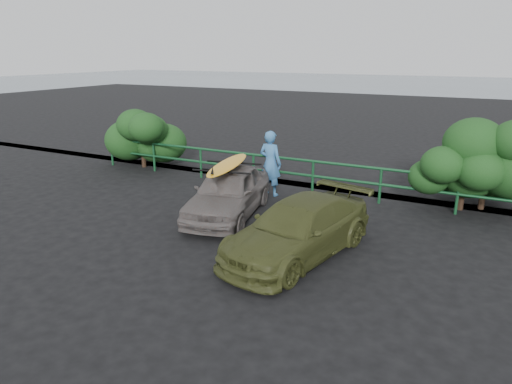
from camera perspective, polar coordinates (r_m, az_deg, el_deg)
ground at (r=10.13m, az=-8.43°, el=-6.92°), size 80.00×80.00×0.00m
ocean at (r=67.82m, az=23.02°, el=12.31°), size 200.00×200.00×0.00m
guardrail at (r=14.09m, az=3.29°, el=2.37°), size 14.00×0.08×1.04m
shrub_left at (r=16.77m, az=-11.34°, el=6.02°), size 3.20×2.40×1.94m
shrub_right at (r=13.29m, az=24.42°, el=3.23°), size 3.20×2.40×2.52m
sedan at (r=11.78m, az=-3.47°, el=0.01°), size 2.24×3.97×1.28m
olive_vehicle at (r=9.52m, az=5.30°, el=-4.63°), size 2.49×4.28×1.16m
man at (r=13.41m, az=1.81°, el=3.61°), size 0.75×0.53×1.93m
roof_rack at (r=11.60m, az=-3.53°, el=3.14°), size 1.68×1.33×0.05m
surfboard at (r=11.59m, az=-3.53°, el=3.45°), size 1.09×2.73×0.08m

